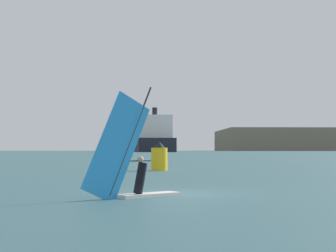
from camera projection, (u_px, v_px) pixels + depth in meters
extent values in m
plane|color=#386066|center=(179.00, 193.00, 19.80)|extent=(4000.00, 4000.00, 0.00)
cube|color=white|center=(148.00, 195.00, 18.45)|extent=(2.48, 1.90, 0.12)
cylinder|color=black|center=(131.00, 140.00, 18.06)|extent=(1.56, 0.97, 3.79)
cube|color=#268CD8|center=(117.00, 147.00, 17.68)|extent=(2.39, 1.47, 3.84)
cylinder|color=black|center=(135.00, 161.00, 18.13)|extent=(1.21, 0.75, 0.04)
cylinder|color=black|center=(140.00, 178.00, 18.26)|extent=(0.63, 0.55, 1.12)
sphere|color=tan|center=(140.00, 159.00, 18.29)|extent=(0.22, 0.22, 0.22)
cube|color=black|center=(147.00, 146.00, 476.51)|extent=(30.51, 187.98, 10.56)
cube|color=silver|center=(155.00, 127.00, 406.49)|extent=(26.17, 17.19, 18.08)
cylinder|color=black|center=(155.00, 111.00, 407.04)|extent=(4.00, 4.00, 6.00)
cube|color=#59388C|center=(150.00, 137.00, 449.75)|extent=(25.50, 15.28, 5.20)
cube|color=#99999E|center=(148.00, 138.00, 466.16)|extent=(25.50, 15.28, 2.60)
cube|color=gold|center=(147.00, 136.00, 482.75)|extent=(25.50, 15.28, 7.80)
cube|color=#99999E|center=(145.00, 138.00, 499.17)|extent=(25.50, 15.28, 5.20)
cube|color=#2D8C47|center=(144.00, 137.00, 515.70)|extent=(25.50, 15.28, 7.80)
cube|color=red|center=(142.00, 136.00, 532.24)|extent=(25.50, 15.28, 10.40)
cube|color=#99999E|center=(141.00, 138.00, 548.65)|extent=(25.50, 15.28, 7.80)
cylinder|color=yellow|center=(159.00, 159.00, 42.05)|extent=(1.31, 1.31, 1.83)
cone|color=black|center=(159.00, 145.00, 42.10)|extent=(0.92, 0.92, 0.50)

